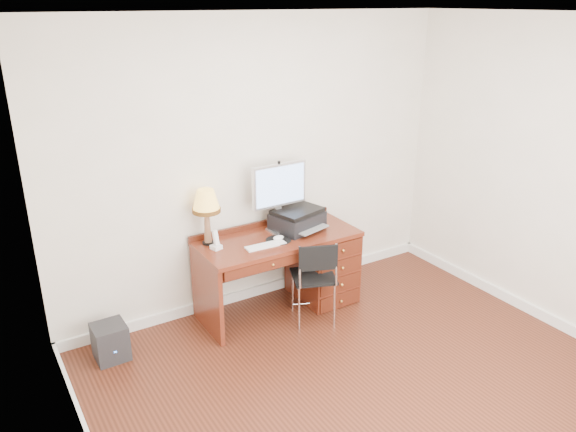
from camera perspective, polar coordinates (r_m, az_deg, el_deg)
ground at (r=4.54m, az=8.41°, el=-16.89°), size 4.00×4.00×0.00m
room_shell at (r=4.91m, az=3.67°, el=-12.68°), size 4.00×4.00×4.00m
desk at (r=5.45m, az=1.90°, el=-4.66°), size 1.50×0.67×0.75m
monitor at (r=5.17m, az=-0.87°, el=2.79°), size 0.56×0.19×0.64m
keyboard at (r=4.95m, az=-2.30°, el=-3.01°), size 0.37×0.12×0.01m
mouse_pad at (r=5.06m, az=-0.98°, el=-2.35°), size 0.23×0.23×0.05m
printer at (r=5.29m, az=0.95°, el=-0.31°), size 0.53×0.46×0.20m
leg_lamp at (r=4.92m, az=-8.31°, el=1.17°), size 0.25×0.25×0.51m
phone at (r=4.92m, az=-7.33°, el=-2.79°), size 0.10×0.10×0.17m
pen_cup at (r=5.43m, az=-0.08°, el=-0.32°), size 0.08×0.08×0.09m
chair at (r=5.07m, az=3.01°, el=-5.78°), size 0.50×0.50×0.81m
equipment_box at (r=4.95m, az=-17.60°, el=-12.07°), size 0.27×0.27×0.31m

